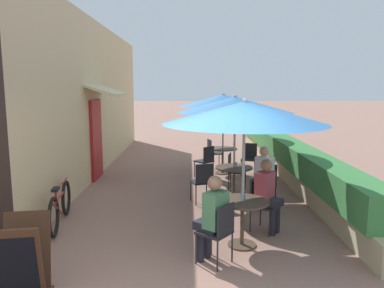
% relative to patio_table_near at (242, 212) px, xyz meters
% --- Properties ---
extents(cafe_facade_wall, '(0.98, 12.91, 4.20)m').
position_rel_patio_table_near_xyz_m(cafe_facade_wall, '(-3.44, 4.86, 1.56)').
color(cafe_facade_wall, '#D6B784').
rests_on(cafe_facade_wall, ground_plane).
extents(planter_hedge, '(0.60, 11.91, 1.01)m').
position_rel_patio_table_near_xyz_m(planter_hedge, '(1.85, 4.89, 0.00)').
color(planter_hedge, tan).
rests_on(planter_hedge, ground_plane).
extents(patio_table_near, '(0.81, 0.81, 0.72)m').
position_rel_patio_table_near_xyz_m(patio_table_near, '(0.00, 0.00, 0.00)').
color(patio_table_near, brown).
rests_on(patio_table_near, ground_plane).
extents(patio_umbrella_near, '(2.45, 2.45, 2.27)m').
position_rel_patio_table_near_xyz_m(patio_umbrella_near, '(-0.00, -0.00, 1.53)').
color(patio_umbrella_near, '#B7B7BC').
rests_on(patio_umbrella_near, ground_plane).
extents(cafe_chair_near_left, '(0.56, 0.56, 0.87)m').
position_rel_patio_table_near_xyz_m(cafe_chair_near_left, '(-0.41, -0.63, -0.02)').
color(cafe_chair_near_left, '#232328').
rests_on(cafe_chair_near_left, ground_plane).
extents(seated_patron_near_left, '(0.51, 0.50, 1.25)m').
position_rel_patio_table_near_xyz_m(seated_patron_near_left, '(-0.50, -0.56, 0.15)').
color(seated_patron_near_left, '#23232D').
rests_on(seated_patron_near_left, ground_plane).
extents(cafe_chair_near_right, '(0.56, 0.56, 0.87)m').
position_rel_patio_table_near_xyz_m(cafe_chair_near_right, '(0.41, 0.63, -0.02)').
color(cafe_chair_near_right, '#232328').
rests_on(cafe_chair_near_right, ground_plane).
extents(seated_patron_near_right, '(0.51, 0.50, 1.25)m').
position_rel_patio_table_near_xyz_m(seated_patron_near_right, '(0.50, 0.56, 0.15)').
color(seated_patron_near_right, '#23232D').
rests_on(seated_patron_near_right, ground_plane).
extents(coffee_cup_near, '(0.07, 0.07, 0.09)m').
position_rel_patio_table_near_xyz_m(coffee_cup_near, '(0.01, 0.06, 0.23)').
color(coffee_cup_near, teal).
rests_on(coffee_cup_near, patio_table_near).
extents(patio_table_mid, '(0.81, 0.81, 0.72)m').
position_rel_patio_table_near_xyz_m(patio_table_mid, '(0.15, 2.41, 0.00)').
color(patio_table_mid, brown).
rests_on(patio_table_mid, ground_plane).
extents(patio_umbrella_mid, '(2.45, 2.45, 2.27)m').
position_rel_patio_table_near_xyz_m(patio_umbrella_mid, '(0.15, 2.41, 1.53)').
color(patio_umbrella_mid, '#B7B7BC').
rests_on(patio_umbrella_mid, ground_plane).
extents(cafe_chair_mid_left, '(0.57, 0.57, 0.87)m').
position_rel_patio_table_near_xyz_m(cafe_chair_mid_left, '(0.75, 1.95, -0.02)').
color(cafe_chair_mid_left, '#232328').
rests_on(cafe_chair_mid_left, ground_plane).
extents(seated_patron_mid_left, '(0.51, 0.51, 1.25)m').
position_rel_patio_table_near_xyz_m(seated_patron_mid_left, '(0.67, 1.87, 0.15)').
color(seated_patron_mid_left, '#23232D').
rests_on(seated_patron_mid_left, ground_plane).
extents(cafe_chair_mid_right, '(0.48, 0.48, 0.87)m').
position_rel_patio_table_near_xyz_m(cafe_chair_mid_right, '(0.24, 3.15, -0.02)').
color(cafe_chair_mid_right, '#232328').
rests_on(cafe_chair_mid_right, ground_plane).
extents(cafe_chair_mid_back, '(0.50, 0.50, 0.87)m').
position_rel_patio_table_near_xyz_m(cafe_chair_mid_back, '(-0.54, 2.11, -0.02)').
color(cafe_chair_mid_back, '#232328').
rests_on(cafe_chair_mid_back, ground_plane).
extents(coffee_cup_mid, '(0.07, 0.07, 0.09)m').
position_rel_patio_table_near_xyz_m(coffee_cup_mid, '(0.19, 2.49, 0.23)').
color(coffee_cup_mid, white).
rests_on(coffee_cup_mid, patio_table_mid).
extents(patio_table_far, '(0.81, 0.81, 0.72)m').
position_rel_patio_table_near_xyz_m(patio_table_far, '(0.12, 4.88, 0.00)').
color(patio_table_far, brown).
rests_on(patio_table_far, ground_plane).
extents(patio_umbrella_far, '(2.45, 2.45, 2.27)m').
position_rel_patio_table_near_xyz_m(patio_umbrella_far, '(0.12, 4.88, 1.53)').
color(patio_umbrella_far, '#B7B7BC').
rests_on(patio_umbrella_far, ground_plane).
extents(cafe_chair_far_left, '(0.50, 0.50, 0.87)m').
position_rel_patio_table_near_xyz_m(cafe_chair_far_left, '(0.86, 4.73, -0.02)').
color(cafe_chair_far_left, '#232328').
rests_on(cafe_chair_far_left, ground_plane).
extents(cafe_chair_far_right, '(0.48, 0.48, 0.87)m').
position_rel_patio_table_near_xyz_m(cafe_chair_far_right, '(-0.11, 5.59, -0.02)').
color(cafe_chair_far_right, '#232328').
rests_on(cafe_chair_far_right, ground_plane).
extents(cafe_chair_far_back, '(0.57, 0.57, 0.87)m').
position_rel_patio_table_near_xyz_m(cafe_chair_far_back, '(-0.37, 4.32, -0.02)').
color(cafe_chair_far_back, '#232328').
rests_on(cafe_chair_far_back, ground_plane).
extents(bicycle_leaning, '(0.30, 1.75, 0.76)m').
position_rel_patio_table_near_xyz_m(bicycle_leaning, '(-3.10, 0.88, -0.18)').
color(bicycle_leaning, black).
rests_on(bicycle_leaning, ground_plane).
extents(menu_board, '(0.62, 0.71, 0.97)m').
position_rel_patio_table_near_xyz_m(menu_board, '(-2.71, -1.48, -0.06)').
color(menu_board, '#422819').
rests_on(menu_board, ground_plane).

